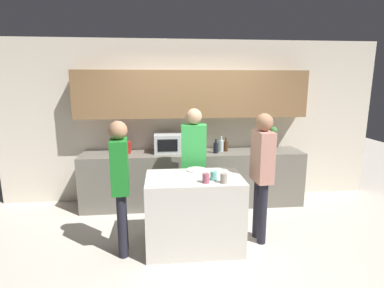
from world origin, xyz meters
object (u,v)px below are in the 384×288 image
bottle_2 (226,146)px  cup_2 (206,178)px  toaster (123,147)px  bottle_0 (216,148)px  person_left (262,167)px  cup_0 (214,176)px  person_center (194,157)px  microwave (170,143)px  person_right (120,178)px  potted_plant (273,138)px  cup_1 (224,178)px  bottle_1 (221,145)px  plate_on_island (197,170)px

bottle_2 → cup_2: bearing=-109.5°
toaster → bottle_0: (1.50, -0.15, -0.00)m
toaster → person_left: bearing=-35.1°
cup_0 → person_center: (-0.15, 0.75, 0.04)m
microwave → person_center: size_ratio=0.31×
person_left → person_right: person_left is taller
cup_0 → person_center: size_ratio=0.06×
cup_2 → person_center: bearing=93.2°
potted_plant → person_left: bearing=-115.3°
cup_0 → person_left: size_ratio=0.06×
toaster → cup_0: bearing=-51.0°
cup_1 → person_left: (0.55, 0.32, 0.02)m
bottle_1 → cup_2: 1.66m
plate_on_island → cup_2: 0.49m
microwave → person_right: size_ratio=0.33×
potted_plant → plate_on_island: potted_plant is taller
plate_on_island → person_center: size_ratio=0.16×
bottle_0 → toaster: bearing=174.2°
bottle_2 → person_center: (-0.61, -0.73, 0.01)m
toaster → bottle_1: 1.61m
microwave → plate_on_island: (0.30, -1.12, -0.13)m
bottle_0 → cup_2: 1.51m
bottle_0 → bottle_2: (0.19, 0.12, -0.00)m
microwave → person_left: bearing=-50.1°
toaster → plate_on_island: bearing=-46.3°
bottle_1 → plate_on_island: bottle_1 is taller
person_center → person_left: bearing=150.8°
plate_on_island → cup_0: 0.42m
potted_plant → bottle_2: bearing=-177.7°
plate_on_island → person_right: size_ratio=0.16×
cup_0 → potted_plant: bearing=50.2°
person_right → bottle_0: bearing=129.3°
microwave → person_right: 1.58m
bottle_2 → bottle_1: bearing=168.7°
cup_1 → cup_2: size_ratio=1.02×
microwave → person_right: (-0.61, -1.46, -0.10)m
bottle_0 → bottle_2: bottle_0 is taller
cup_1 → microwave: bearing=108.6°
toaster → potted_plant: bearing=-0.0°
toaster → cup_1: 2.10m
cup_0 → person_right: size_ratio=0.06×
bottle_2 → cup_1: size_ratio=2.01×
person_left → person_center: 0.97m
cup_2 → person_left: (0.75, 0.30, 0.02)m
bottle_2 → cup_0: (-0.45, -1.48, -0.02)m
cup_1 → person_left: 0.64m
bottle_0 → cup_0: (-0.27, -1.36, -0.03)m
plate_on_island → toaster: bearing=133.7°
cup_2 → person_left: bearing=21.6°
bottle_1 → person_left: bearing=-78.6°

